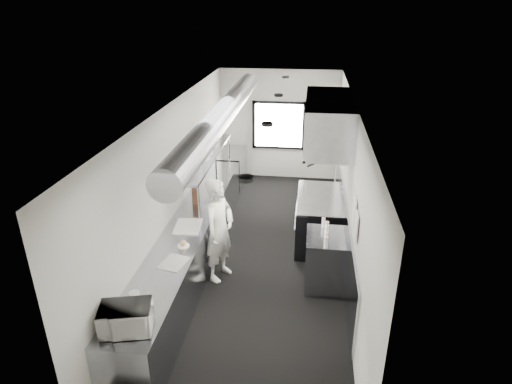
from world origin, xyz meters
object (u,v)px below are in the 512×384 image
(prep_counter, at_px, (191,245))
(squeeze_bottle_a, at_px, (326,242))
(exhaust_hood, at_px, (328,122))
(plate_stack_a, at_px, (196,159))
(deli_tub_b, at_px, (135,296))
(squeeze_bottle_b, at_px, (326,236))
(cutting_board, at_px, (188,226))
(range, at_px, (318,219))
(plate_stack_c, at_px, (207,146))
(microwave, at_px, (126,318))
(pass_shelf, at_px, (206,157))
(deli_tub_a, at_px, (131,305))
(plate_stack_b, at_px, (203,151))
(plate_stack_d, at_px, (213,137))
(line_cook, at_px, (219,230))
(squeeze_bottle_e, at_px, (323,222))
(small_plate, at_px, (183,246))
(squeeze_bottle_d, at_px, (327,227))
(far_work_table, at_px, (230,169))
(bottle_station, at_px, (325,260))
(knife_block, at_px, (195,195))
(squeeze_bottle_c, at_px, (327,230))

(prep_counter, relative_size, squeeze_bottle_a, 32.83)
(exhaust_hood, xyz_separation_m, plate_stack_a, (-2.32, -0.31, -0.68))
(deli_tub_b, bearing_deg, squeeze_bottle_b, 36.13)
(cutting_board, bearing_deg, deli_tub_b, -94.53)
(range, relative_size, cutting_board, 2.86)
(prep_counter, relative_size, plate_stack_c, 19.27)
(microwave, height_order, squeeze_bottle_a, microwave)
(pass_shelf, xyz_separation_m, squeeze_bottle_a, (2.31, -2.04, -0.54))
(deli_tub_a, height_order, plate_stack_b, plate_stack_b)
(deli_tub_a, relative_size, plate_stack_d, 0.38)
(deli_tub_b, distance_m, squeeze_bottle_b, 2.99)
(line_cook, xyz_separation_m, cutting_board, (-0.53, 0.03, 0.02))
(plate_stack_d, height_order, squeeze_bottle_e, plate_stack_d)
(small_plate, relative_size, plate_stack_b, 0.54)
(plate_stack_b, relative_size, squeeze_bottle_d, 1.80)
(deli_tub_a, relative_size, plate_stack_a, 0.49)
(far_work_table, height_order, squeeze_bottle_a, squeeze_bottle_a)
(line_cook, bearing_deg, deli_tub_b, -178.10)
(squeeze_bottle_b, bearing_deg, bottle_station, 81.88)
(microwave, distance_m, knife_block, 3.43)
(bottle_station, height_order, plate_stack_d, plate_stack_d)
(deli_tub_a, bearing_deg, plate_stack_a, 89.25)
(exhaust_hood, xyz_separation_m, pass_shelf, (-2.29, 0.30, -0.86))
(squeeze_bottle_d, bearing_deg, far_work_table, 121.28)
(bottle_station, height_order, plate_stack_c, plate_stack_c)
(prep_counter, xyz_separation_m, bottle_station, (2.30, -0.20, 0.00))
(prep_counter, distance_m, knife_block, 0.99)
(plate_stack_a, height_order, squeeze_bottle_d, plate_stack_a)
(small_plate, bearing_deg, cutting_board, 99.18)
(line_cook, bearing_deg, cutting_board, 108.94)
(knife_block, xyz_separation_m, squeeze_bottle_d, (2.39, -0.86, -0.04))
(plate_stack_a, xyz_separation_m, squeeze_bottle_b, (2.36, -1.23, -0.73))
(squeeze_bottle_b, bearing_deg, plate_stack_d, 133.12)
(exhaust_hood, xyz_separation_m, plate_stack_c, (-2.27, 0.40, -0.66))
(prep_counter, bearing_deg, plate_stack_c, 90.90)
(line_cook, bearing_deg, plate_stack_d, 35.68)
(prep_counter, bearing_deg, bottle_station, -4.97)
(exhaust_hood, distance_m, squeeze_bottle_c, 1.96)
(exhaust_hood, relative_size, line_cook, 1.24)
(line_cook, distance_m, plate_stack_b, 1.80)
(pass_shelf, height_order, knife_block, pass_shelf)
(plate_stack_b, bearing_deg, cutting_board, -87.87)
(cutting_board, bearing_deg, squeeze_bottle_c, 0.37)
(exhaust_hood, bearing_deg, squeeze_bottle_e, -90.44)
(pass_shelf, height_order, squeeze_bottle_c, pass_shelf)
(microwave, xyz_separation_m, squeeze_bottle_a, (2.28, 2.11, -0.07))
(range, bearing_deg, prep_counter, -151.26)
(pass_shelf, xyz_separation_m, squeeze_bottle_c, (2.33, -1.66, -0.55))
(pass_shelf, bearing_deg, squeeze_bottle_e, -31.60)
(bottle_station, xyz_separation_m, squeeze_bottle_c, (-0.01, 0.04, 0.54))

